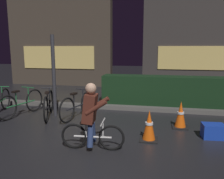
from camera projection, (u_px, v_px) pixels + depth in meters
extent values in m
plane|color=black|center=(97.00, 135.00, 5.11)|extent=(40.00, 40.00, 0.00)
cube|color=#56544F|center=(116.00, 107.00, 7.23)|extent=(12.00, 0.24, 0.12)
cube|color=black|center=(175.00, 91.00, 7.66)|extent=(4.80, 0.70, 0.95)
cube|color=#42382D|center=(60.00, 36.00, 11.69)|extent=(5.27, 0.50, 4.88)
cube|color=#F2D172|center=(58.00, 57.00, 11.61)|extent=(3.69, 0.04, 1.10)
cube|color=#383330|center=(196.00, 33.00, 11.05)|extent=(4.86, 0.50, 5.06)
cube|color=#F2D172|center=(195.00, 58.00, 10.99)|extent=(3.40, 0.04, 1.10)
cylinder|color=#2D2D33|center=(54.00, 76.00, 6.39)|extent=(0.10, 0.10, 2.21)
torus|color=black|center=(6.00, 99.00, 7.21)|extent=(0.20, 0.64, 0.65)
cylinder|color=#236B38|center=(2.00, 93.00, 6.96)|extent=(0.03, 0.03, 0.41)
cylinder|color=#236B38|center=(1.00, 87.00, 6.93)|extent=(0.45, 0.14, 0.02)
torus|color=black|center=(34.00, 100.00, 6.95)|extent=(0.20, 0.66, 0.67)
torus|color=black|center=(7.00, 108.00, 6.07)|extent=(0.20, 0.66, 0.67)
cylinder|color=#236B38|center=(22.00, 104.00, 6.51)|extent=(0.27, 0.98, 0.04)
cylinder|color=#236B38|center=(16.00, 98.00, 6.32)|extent=(0.03, 0.03, 0.37)
cube|color=black|center=(16.00, 92.00, 6.29)|extent=(0.14, 0.22, 0.05)
cylinder|color=#236B38|center=(28.00, 95.00, 6.72)|extent=(0.03, 0.03, 0.42)
cylinder|color=#236B38|center=(28.00, 87.00, 6.68)|extent=(0.45, 0.13, 0.02)
torus|color=black|center=(51.00, 101.00, 6.86)|extent=(0.26, 0.65, 0.67)
torus|color=black|center=(46.00, 110.00, 5.88)|extent=(0.26, 0.65, 0.67)
cylinder|color=black|center=(49.00, 105.00, 6.37)|extent=(0.36, 0.96, 0.04)
cylinder|color=black|center=(47.00, 100.00, 6.17)|extent=(0.03, 0.03, 0.38)
cube|color=black|center=(47.00, 93.00, 6.13)|extent=(0.16, 0.22, 0.05)
cylinder|color=black|center=(50.00, 95.00, 6.60)|extent=(0.03, 0.03, 0.42)
cylinder|color=black|center=(49.00, 88.00, 6.57)|extent=(0.44, 0.17, 0.02)
torus|color=black|center=(87.00, 102.00, 6.73)|extent=(0.20, 0.64, 0.65)
torus|color=black|center=(67.00, 110.00, 5.87)|extent=(0.20, 0.64, 0.65)
cylinder|color=black|center=(78.00, 106.00, 6.30)|extent=(0.27, 0.95, 0.04)
cylinder|color=black|center=(74.00, 101.00, 6.12)|extent=(0.03, 0.03, 0.36)
cube|color=black|center=(74.00, 94.00, 6.09)|extent=(0.14, 0.22, 0.05)
cylinder|color=black|center=(83.00, 97.00, 6.50)|extent=(0.03, 0.03, 0.41)
cylinder|color=black|center=(83.00, 89.00, 6.47)|extent=(0.45, 0.13, 0.02)
cube|color=black|center=(149.00, 140.00, 4.79)|extent=(0.36, 0.36, 0.03)
cone|color=#EA560F|center=(149.00, 125.00, 4.74)|extent=(0.26, 0.26, 0.60)
cylinder|color=white|center=(149.00, 123.00, 4.73)|extent=(0.16, 0.16, 0.05)
cube|color=black|center=(180.00, 127.00, 5.56)|extent=(0.36, 0.36, 0.03)
cone|color=#EA560F|center=(181.00, 114.00, 5.50)|extent=(0.26, 0.26, 0.60)
cylinder|color=white|center=(181.00, 113.00, 5.50)|extent=(0.16, 0.16, 0.05)
cube|color=#193DB7|center=(213.00, 131.00, 4.90)|extent=(0.47, 0.36, 0.30)
torus|color=black|center=(112.00, 138.00, 4.29)|extent=(0.49, 0.08, 0.48)
torus|color=black|center=(74.00, 136.00, 4.37)|extent=(0.49, 0.08, 0.48)
cylinder|color=silver|center=(93.00, 137.00, 4.33)|extent=(0.70, 0.09, 0.04)
cylinder|color=silver|center=(86.00, 130.00, 4.32)|extent=(0.03, 0.03, 0.26)
cube|color=black|center=(86.00, 123.00, 4.30)|extent=(0.21, 0.12, 0.05)
cylinder|color=silver|center=(103.00, 130.00, 4.28)|extent=(0.03, 0.03, 0.30)
cylinder|color=silver|center=(103.00, 122.00, 4.26)|extent=(0.06, 0.46, 0.02)
cylinder|color=navy|center=(93.00, 132.00, 4.42)|extent=(0.13, 0.22, 0.42)
cylinder|color=navy|center=(90.00, 136.00, 4.23)|extent=(0.13, 0.22, 0.42)
cube|color=#512319|center=(90.00, 108.00, 4.24)|extent=(0.29, 0.34, 0.54)
sphere|color=tan|center=(91.00, 89.00, 4.18)|extent=(0.20, 0.20, 0.20)
cylinder|color=#512319|center=(99.00, 104.00, 4.35)|extent=(0.40, 0.11, 0.29)
cylinder|color=#512319|center=(96.00, 108.00, 4.08)|extent=(0.40, 0.11, 0.29)
ellipsoid|color=black|center=(89.00, 108.00, 4.45)|extent=(0.33, 0.18, 0.24)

